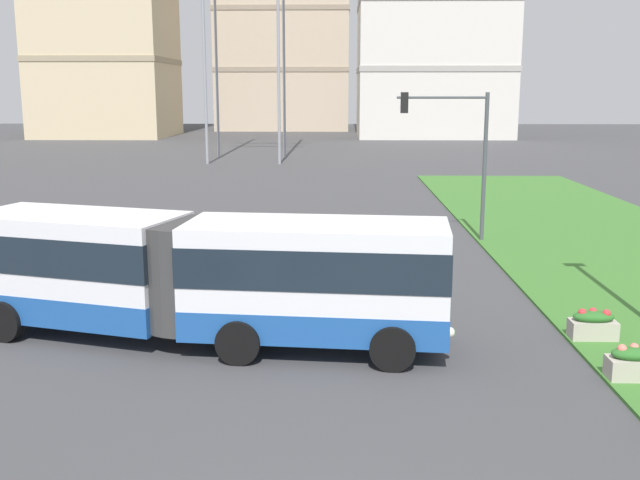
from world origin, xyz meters
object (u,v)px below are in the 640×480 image
(articulated_bus, at_px, (201,274))
(flower_planter_2, at_px, (635,363))
(flower_planter_3, at_px, (593,324))
(traffic_light_far_right, at_px, (456,140))

(articulated_bus, xyz_separation_m, flower_planter_2, (9.44, -2.42, -1.23))
(flower_planter_3, distance_m, traffic_light_far_right, 12.78)
(articulated_bus, height_order, flower_planter_2, articulated_bus)
(articulated_bus, xyz_separation_m, traffic_light_far_right, (7.89, 12.30, 2.40))
(flower_planter_2, xyz_separation_m, flower_planter_3, (0.00, 2.57, 0.00))
(articulated_bus, relative_size, flower_planter_3, 10.95)
(flower_planter_2, bearing_deg, traffic_light_far_right, 96.04)
(articulated_bus, height_order, traffic_light_far_right, traffic_light_far_right)
(articulated_bus, bearing_deg, flower_planter_2, -14.40)
(articulated_bus, xyz_separation_m, flower_planter_3, (9.44, 0.15, -1.23))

